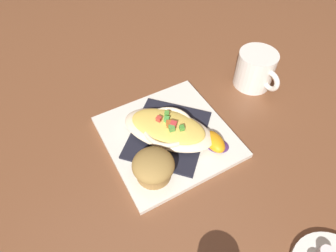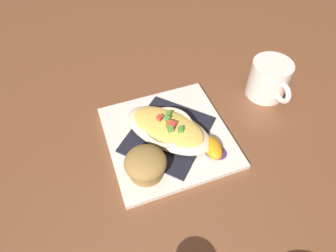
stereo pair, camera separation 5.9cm
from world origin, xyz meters
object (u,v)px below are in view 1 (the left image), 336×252
Objects in this scene: gratin_dish at (168,128)px; muffin at (153,167)px; coffee_mug at (255,71)px; square_plate at (168,137)px; orange_garnish at (215,142)px.

muffin is (0.08, -0.06, 0.00)m from gratin_dish.
gratin_dish is 1.68× the size of coffee_mug.
muffin reaches higher than gratin_dish.
orange_garnish reaches higher than square_plate.
gratin_dish is at bearing -129.48° from orange_garnish.
muffin is at bearing -39.44° from gratin_dish.
muffin is 1.25× the size of orange_garnish.
coffee_mug is at bearing 114.87° from muffin.
gratin_dish is (0.00, 0.00, 0.03)m from square_plate.
coffee_mug is at bearing 105.89° from gratin_dish.
muffin reaches higher than square_plate.
gratin_dish reaches higher than orange_garnish.
gratin_dish is 0.10m from orange_garnish.
square_plate is at bearing -74.12° from coffee_mug.
orange_garnish is at bearing -53.41° from coffee_mug.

